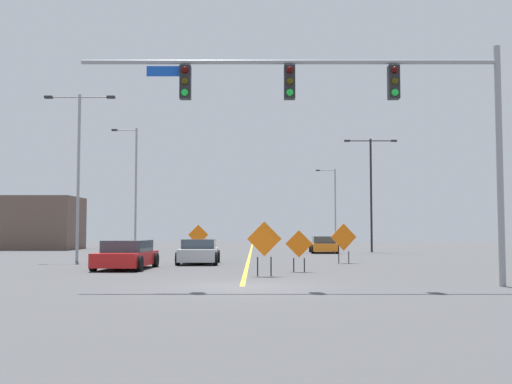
% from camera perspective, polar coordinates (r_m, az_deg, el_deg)
% --- Properties ---
extents(ground, '(136.27, 136.27, 0.00)m').
position_cam_1_polar(ground, '(18.58, -1.37, -8.91)').
color(ground, '#444447').
extents(road_centre_stripe, '(0.16, 75.71, 0.01)m').
position_cam_1_polar(road_centre_stripe, '(56.38, -0.48, -5.31)').
color(road_centre_stripe, yellow).
rests_on(road_centre_stripe, ground).
extents(traffic_signal_assembly, '(13.06, 0.44, 7.45)m').
position_cam_1_polar(traffic_signal_assembly, '(19.13, 8.86, 8.45)').
color(traffic_signal_assembly, gray).
rests_on(traffic_signal_assembly, ground).
extents(street_lamp_near_right, '(2.02, 0.24, 9.63)m').
position_cam_1_polar(street_lamp_near_right, '(47.74, -11.48, 0.75)').
color(street_lamp_near_right, gray).
rests_on(street_lamp_near_right, ground).
extents(street_lamp_near_left, '(4.05, 0.24, 8.70)m').
position_cam_1_polar(street_lamp_near_left, '(47.04, 10.76, 0.67)').
color(street_lamp_near_left, black).
rests_on(street_lamp_near_left, ground).
extents(street_lamp_mid_right, '(2.27, 0.24, 8.59)m').
position_cam_1_polar(street_lamp_mid_right, '(68.83, 7.31, -1.01)').
color(street_lamp_mid_right, gray).
rests_on(street_lamp_mid_right, ground).
extents(street_lamp_mid_left, '(3.88, 0.24, 9.17)m').
position_cam_1_polar(street_lamp_mid_left, '(34.48, -16.47, 2.67)').
color(street_lamp_mid_left, gray).
rests_on(street_lamp_mid_left, ground).
extents(construction_sign_left_lane, '(1.32, 0.30, 2.05)m').
position_cam_1_polar(construction_sign_left_lane, '(40.23, -5.53, -4.18)').
color(construction_sign_left_lane, orange).
rests_on(construction_sign_left_lane, ground).
extents(construction_sign_right_lane, '(1.29, 0.19, 2.03)m').
position_cam_1_polar(construction_sign_right_lane, '(22.52, 0.74, -4.70)').
color(construction_sign_right_lane, orange).
rests_on(construction_sign_right_lane, ground).
extents(construction_sign_median_far, '(1.12, 0.07, 1.71)m').
position_cam_1_polar(construction_sign_median_far, '(24.83, 4.03, -5.10)').
color(construction_sign_median_far, orange).
rests_on(construction_sign_median_far, ground).
extents(construction_sign_left_shoulder, '(1.38, 0.36, 2.04)m').
position_cam_1_polar(construction_sign_left_shoulder, '(31.46, 8.22, -4.37)').
color(construction_sign_left_shoulder, orange).
rests_on(construction_sign_left_shoulder, ground).
extents(car_orange_mid, '(2.09, 4.09, 1.23)m').
position_cam_1_polar(car_orange_mid, '(45.09, 6.34, -4.98)').
color(car_orange_mid, orange).
rests_on(car_orange_mid, ground).
extents(car_red_far, '(2.34, 4.41, 1.26)m').
position_cam_1_polar(car_red_far, '(27.23, -12.18, -5.84)').
color(car_red_far, red).
rests_on(car_red_far, ground).
extents(car_silver_approaching, '(2.10, 3.89, 1.24)m').
position_cam_1_polar(car_silver_approaching, '(30.82, -5.48, -5.66)').
color(car_silver_approaching, '#B7BABF').
rests_on(car_silver_approaching, ground).
extents(roadside_building_west, '(7.01, 5.73, 4.59)m').
position_cam_1_polar(roadside_building_west, '(56.30, -20.00, -2.77)').
color(roadside_building_west, brown).
rests_on(roadside_building_west, ground).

